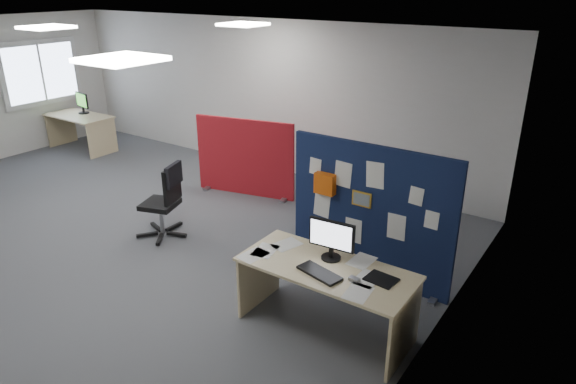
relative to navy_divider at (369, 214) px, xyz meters
The scene contains 17 objects.
floor 3.70m from the navy_divider, 163.63° to the right, with size 9.00×9.00×0.00m, color #4B4E52.
ceiling 4.07m from the navy_divider, 163.63° to the right, with size 9.00×7.00×0.02m, color white.
wall_back 4.29m from the navy_divider, 144.35° to the left, with size 9.00×0.02×2.70m, color silver.
wall_right 1.54m from the navy_divider, 44.42° to the right, with size 0.02×7.00×2.70m, color silver.
window 7.99m from the navy_divider, behind, with size 0.06×1.70×1.30m.
ceiling_lights 3.65m from the navy_divider, behind, with size 4.10×4.10×0.04m.
navy_divider is the anchor object (origin of this frame).
main_desk 1.14m from the navy_divider, 83.89° to the right, with size 1.72×0.77×0.73m.
monitor_main 0.99m from the navy_divider, 85.76° to the right, with size 0.48×0.20×0.41m.
keyboard 1.31m from the navy_divider, 84.29° to the right, with size 0.45×0.18×0.03m, color black.
mouse 1.30m from the navy_divider, 69.46° to the right, with size 0.10×0.06×0.03m, color gray.
paper_tray 1.25m from the navy_divider, 58.37° to the right, with size 0.28×0.22×0.01m, color black.
red_divider 3.05m from the navy_divider, 156.56° to the left, with size 1.67×0.43×1.27m.
second_desk 7.25m from the navy_divider, behind, with size 1.44×0.72×0.73m.
monitor_second 7.32m from the navy_divider, 169.41° to the left, with size 0.47×0.21×0.43m.
office_chair 2.79m from the navy_divider, 167.90° to the right, with size 0.70×0.66×1.05m.
desk_papers 1.16m from the navy_divider, 91.40° to the right, with size 1.43×0.83×0.00m.
Camera 1 is at (5.70, -3.89, 3.30)m, focal length 32.00 mm.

